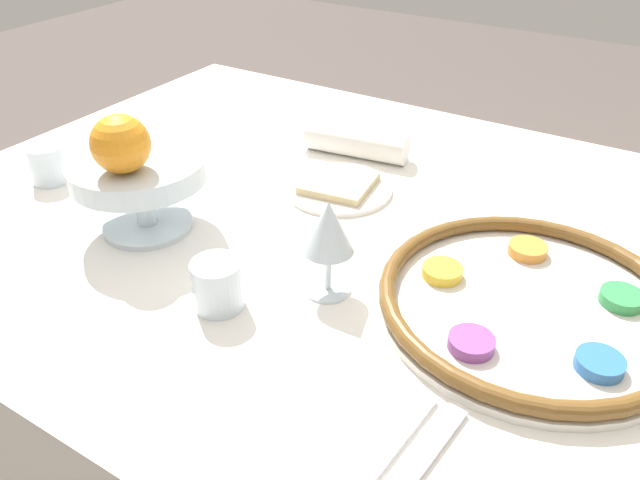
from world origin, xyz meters
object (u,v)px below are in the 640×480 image
(orange_fruit, at_px, (120,144))
(napkin_roll, at_px, (356,142))
(cup_mid, at_px, (218,285))
(seder_plate, at_px, (531,302))
(wine_glass, at_px, (328,230))
(fruit_stand, at_px, (140,176))
(bread_plate, at_px, (339,187))
(cup_near, at_px, (48,164))

(orange_fruit, distance_m, napkin_roll, 0.43)
(orange_fruit, height_order, cup_mid, orange_fruit)
(orange_fruit, relative_size, napkin_roll, 0.41)
(seder_plate, distance_m, wine_glass, 0.25)
(fruit_stand, distance_m, napkin_roll, 0.39)
(bread_plate, height_order, cup_mid, cup_mid)
(seder_plate, distance_m, cup_mid, 0.37)
(napkin_roll, bearing_deg, seder_plate, 144.99)
(wine_glass, bearing_deg, fruit_stand, 1.80)
(seder_plate, relative_size, wine_glass, 2.83)
(bread_plate, bearing_deg, fruit_stand, 53.18)
(wine_glass, distance_m, orange_fruit, 0.29)
(fruit_stand, bearing_deg, napkin_roll, -110.91)
(fruit_stand, height_order, napkin_roll, fruit_stand)
(wine_glass, relative_size, napkin_roll, 0.68)
(fruit_stand, xyz_separation_m, cup_near, (0.24, -0.02, -0.05))
(orange_fruit, bearing_deg, bread_plate, -120.75)
(napkin_roll, relative_size, cup_near, 3.02)
(seder_plate, bearing_deg, cup_near, 5.74)
(fruit_stand, xyz_separation_m, orange_fruit, (-0.02, 0.03, 0.06))
(cup_near, bearing_deg, bread_plate, -152.47)
(seder_plate, xyz_separation_m, napkin_roll, (0.38, -0.27, 0.01))
(wine_glass, bearing_deg, orange_fruit, 8.92)
(bread_plate, bearing_deg, orange_fruit, 59.25)
(napkin_roll, bearing_deg, orange_fruit, 72.83)
(orange_fruit, height_order, bread_plate, orange_fruit)
(orange_fruit, xyz_separation_m, napkin_roll, (-0.12, -0.40, -0.12))
(seder_plate, xyz_separation_m, orange_fruit, (0.50, 0.13, 0.13))
(napkin_roll, distance_m, cup_mid, 0.45)
(wine_glass, height_order, cup_near, wine_glass)
(wine_glass, bearing_deg, cup_mid, 44.36)
(bread_plate, distance_m, napkin_roll, 0.13)
(cup_near, height_order, cup_mid, same)
(orange_fruit, relative_size, cup_mid, 1.23)
(orange_fruit, xyz_separation_m, cup_near, (0.25, -0.06, -0.12))
(fruit_stand, relative_size, napkin_roll, 1.02)
(napkin_roll, bearing_deg, cup_mid, 97.78)
(orange_fruit, bearing_deg, seder_plate, -165.27)
(cup_near, distance_m, cup_mid, 0.45)
(fruit_stand, bearing_deg, wine_glass, -178.20)
(fruit_stand, distance_m, bread_plate, 0.31)
(orange_fruit, bearing_deg, cup_mid, 164.99)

